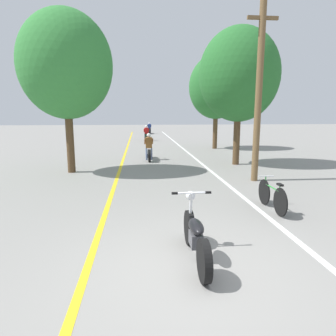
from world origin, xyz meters
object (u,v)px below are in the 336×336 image
(motorcycle_rider_far, at_px, (149,129))
(roadside_tree_right_far, at_px, (216,87))
(roadside_tree_left, at_px, (66,65))
(bicycle_parked, at_px, (272,196))
(motorcycle_rider_mid, at_px, (146,135))
(utility_pole, at_px, (259,92))
(motorcycle_rider_lead, at_px, (149,150))
(motorcycle_foreground, at_px, (196,236))
(roadside_tree_right_near, at_px, (239,75))

(motorcycle_rider_far, bearing_deg, roadside_tree_right_far, -75.51)
(roadside_tree_left, height_order, bicycle_parked, roadside_tree_left)
(motorcycle_rider_mid, bearing_deg, roadside_tree_right_far, -54.29)
(roadside_tree_right_far, bearing_deg, motorcycle_rider_far, 104.49)
(roadside_tree_left, bearing_deg, motorcycle_rider_far, 80.03)
(utility_pole, xyz_separation_m, motorcycle_rider_lead, (-3.80, 5.47, -2.73))
(motorcycle_foreground, bearing_deg, motorcycle_rider_mid, 90.70)
(utility_pole, relative_size, roadside_tree_right_far, 0.98)
(motorcycle_rider_lead, xyz_separation_m, motorcycle_rider_far, (0.75, 20.73, -0.03))
(utility_pole, relative_size, motorcycle_rider_far, 2.92)
(roadside_tree_right_far, height_order, motorcycle_rider_lead, roadside_tree_right_far)
(utility_pole, bearing_deg, motorcycle_foreground, -119.77)
(roadside_tree_right_near, bearing_deg, motorcycle_rider_lead, 156.27)
(bicycle_parked, bearing_deg, motorcycle_rider_lead, 108.27)
(motorcycle_foreground, xyz_separation_m, motorcycle_rider_far, (0.33, 32.10, 0.09))
(roadside_tree_right_far, height_order, motorcycle_rider_mid, roadside_tree_right_far)
(roadside_tree_right_near, bearing_deg, motorcycle_rider_mid, 107.23)
(roadside_tree_right_far, bearing_deg, bicycle_parked, -98.08)
(roadside_tree_right_far, height_order, bicycle_parked, roadside_tree_right_far)
(utility_pole, bearing_deg, roadside_tree_left, 162.19)
(motorcycle_rider_mid, height_order, bicycle_parked, motorcycle_rider_mid)
(motorcycle_rider_mid, distance_m, bicycle_parked, 20.44)
(roadside_tree_right_far, xyz_separation_m, motorcycle_rider_lead, (-4.87, -4.78, -3.73))
(bicycle_parked, bearing_deg, roadside_tree_left, 137.98)
(roadside_tree_left, height_order, motorcycle_rider_far, roadside_tree_left)
(roadside_tree_left, xyz_separation_m, motorcycle_foreground, (3.87, -8.23, -4.00))
(roadside_tree_right_near, height_order, motorcycle_rider_far, roadside_tree_right_near)
(roadside_tree_left, height_order, motorcycle_rider_lead, roadside_tree_left)
(roadside_tree_right_near, relative_size, motorcycle_foreground, 3.23)
(utility_pole, distance_m, roadside_tree_right_far, 10.36)
(roadside_tree_left, relative_size, bicycle_parked, 3.93)
(motorcycle_rider_lead, height_order, bicycle_parked, motorcycle_rider_lead)
(utility_pole, relative_size, roadside_tree_left, 0.96)
(utility_pole, bearing_deg, motorcycle_rider_far, 96.63)
(roadside_tree_right_near, bearing_deg, motorcycle_foreground, -111.92)
(roadside_tree_right_near, relative_size, roadside_tree_right_far, 1.00)
(utility_pole, distance_m, motorcycle_foreground, 7.37)
(motorcycle_rider_lead, relative_size, motorcycle_rider_mid, 1.10)
(utility_pole, bearing_deg, motorcycle_rider_lead, 124.80)
(roadside_tree_right_near, distance_m, roadside_tree_left, 7.80)
(roadside_tree_right_far, height_order, motorcycle_foreground, roadside_tree_right_far)
(motorcycle_rider_lead, distance_m, bicycle_parked, 9.36)
(roadside_tree_left, relative_size, motorcycle_rider_mid, 3.39)
(motorcycle_foreground, bearing_deg, utility_pole, 60.23)
(utility_pole, relative_size, motorcycle_rider_mid, 3.25)
(bicycle_parked, bearing_deg, motorcycle_foreground, -135.28)
(motorcycle_rider_mid, distance_m, motorcycle_rider_far, 9.39)
(roadside_tree_right_far, bearing_deg, roadside_tree_right_near, -95.35)
(motorcycle_rider_mid, relative_size, motorcycle_rider_far, 0.90)
(roadside_tree_left, relative_size, motorcycle_rider_lead, 3.08)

